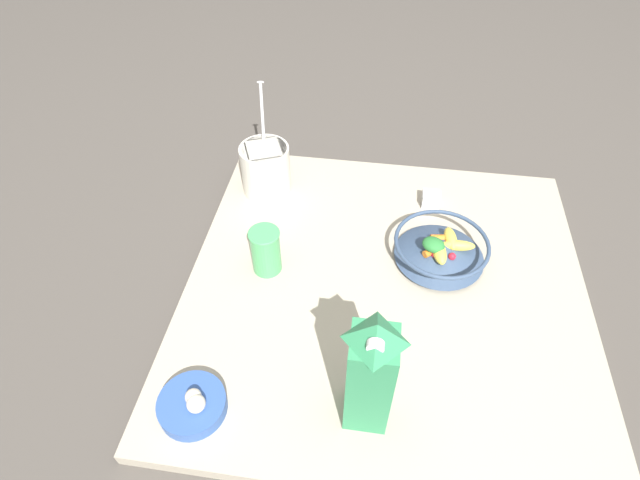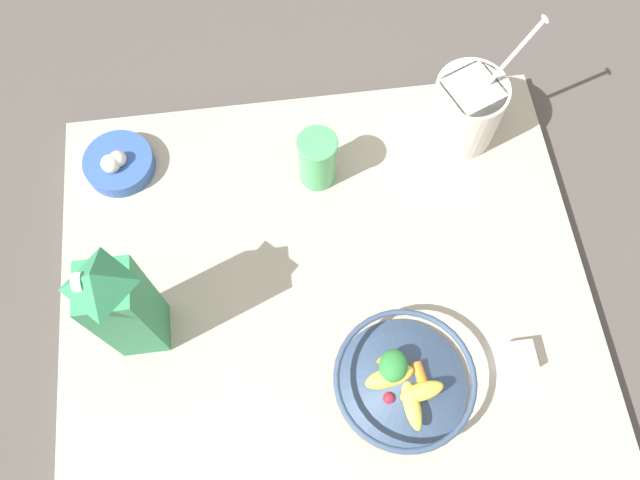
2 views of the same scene
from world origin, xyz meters
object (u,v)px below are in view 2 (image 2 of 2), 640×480
(spice_jar, at_px, (518,357))
(garlic_bowl, at_px, (119,163))
(milk_carton, at_px, (122,306))
(drinking_cup, at_px, (317,159))
(fruit_bowl, at_px, (403,381))
(yogurt_tub, at_px, (466,108))

(spice_jar, height_order, garlic_bowl, garlic_bowl)
(milk_carton, bearing_deg, drinking_cup, 128.60)
(fruit_bowl, xyz_separation_m, yogurt_tub, (-0.47, 0.20, 0.04))
(yogurt_tub, height_order, garlic_bowl, yogurt_tub)
(yogurt_tub, xyz_separation_m, drinking_cup, (0.06, -0.28, -0.01))
(drinking_cup, relative_size, spice_jar, 2.53)
(fruit_bowl, xyz_separation_m, spice_jar, (-0.02, 0.20, -0.02))
(drinking_cup, height_order, garlic_bowl, drinking_cup)
(fruit_bowl, bearing_deg, milk_carton, -109.40)
(fruit_bowl, relative_size, garlic_bowl, 1.75)
(yogurt_tub, distance_m, spice_jar, 0.45)
(fruit_bowl, relative_size, yogurt_tub, 0.80)
(fruit_bowl, relative_size, drinking_cup, 1.89)
(garlic_bowl, bearing_deg, fruit_bowl, 44.16)
(milk_carton, bearing_deg, garlic_bowl, -172.67)
(spice_jar, bearing_deg, garlic_bowl, -124.54)
(spice_jar, bearing_deg, yogurt_tub, -179.60)
(yogurt_tub, distance_m, garlic_bowl, 0.65)
(fruit_bowl, distance_m, milk_carton, 0.45)
(milk_carton, relative_size, drinking_cup, 2.42)
(milk_carton, height_order, drinking_cup, milk_carton)
(milk_carton, height_order, spice_jar, milk_carton)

